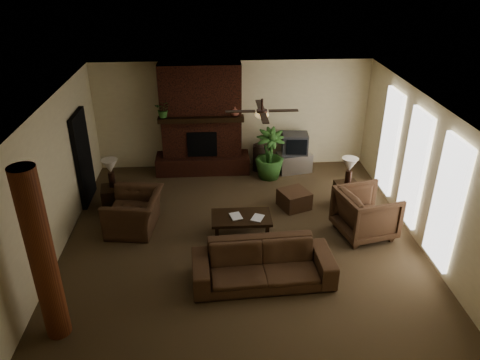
{
  "coord_description": "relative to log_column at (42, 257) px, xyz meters",
  "views": [
    {
      "loc": [
        -0.51,
        -7.81,
        5.28
      ],
      "look_at": [
        0.0,
        0.4,
        1.1
      ],
      "focal_mm": 34.46,
      "sensor_mm": 36.0,
      "label": 1
    }
  ],
  "objects": [
    {
      "name": "doorway",
      "position": [
        -0.49,
        4.2,
        -0.35
      ],
      "size": [
        0.1,
        1.0,
        2.1
      ],
      "primitive_type": "cube",
      "color": "black",
      "rests_on": "ground"
    },
    {
      "name": "floor_plant",
      "position": [
        3.83,
        5.07,
        -1.04
      ],
      "size": [
        0.86,
        1.36,
        0.72
      ],
      "primitive_type": "imported",
      "rotation": [
        0.0,
        0.0,
        0.11
      ],
      "color": "#326126",
      "rests_on": "ground"
    },
    {
      "name": "sofa",
      "position": [
        3.24,
        1.01,
        -0.92
      ],
      "size": [
        2.48,
        0.84,
        0.96
      ],
      "primitive_type": "imported",
      "rotation": [
        0.0,
        0.0,
        0.05
      ],
      "color": "#49311F",
      "rests_on": "ground"
    },
    {
      "name": "side_table_left",
      "position": [
        0.19,
        3.69,
        -1.12
      ],
      "size": [
        0.57,
        0.57,
        0.55
      ],
      "primitive_type": "cube",
      "rotation": [
        0.0,
        0.0,
        0.16
      ],
      "color": "black",
      "rests_on": "ground"
    },
    {
      "name": "lamp_right",
      "position": [
        5.38,
        3.49,
        -0.4
      ],
      "size": [
        0.42,
        0.42,
        0.65
      ],
      "color": "black",
      "rests_on": "side_table_right"
    },
    {
      "name": "mantel_plant",
      "position": [
        1.25,
        5.38,
        0.32
      ],
      "size": [
        0.45,
        0.48,
        0.33
      ],
      "primitive_type": "imported",
      "rotation": [
        0.0,
        0.0,
        -0.19
      ],
      "color": "#326126",
      "rests_on": "fireplace"
    },
    {
      "name": "armchair_right",
      "position": [
        5.47,
        2.37,
        -0.86
      ],
      "size": [
        1.2,
        1.25,
        1.08
      ],
      "primitive_type": "imported",
      "rotation": [
        0.0,
        0.0,
        1.81
      ],
      "color": "#49311F",
      "rests_on": "ground"
    },
    {
      "name": "room_shell",
      "position": [
        2.95,
        2.4,
        0.0
      ],
      "size": [
        7.0,
        7.0,
        7.0
      ],
      "color": "brown",
      "rests_on": "ground"
    },
    {
      "name": "fireplace",
      "position": [
        2.15,
        5.62,
        -0.24
      ],
      "size": [
        2.4,
        0.7,
        2.8
      ],
      "color": "#451E12",
      "rests_on": "ground"
    },
    {
      "name": "floor_vase",
      "position": [
        3.63,
        5.54,
        -0.97
      ],
      "size": [
        0.34,
        0.34,
        0.77
      ],
      "color": "#33241C",
      "rests_on": "ground"
    },
    {
      "name": "mantel_vase",
      "position": [
        2.99,
        5.41,
        0.27
      ],
      "size": [
        0.26,
        0.27,
        0.22
      ],
      "primitive_type": "imported",
      "rotation": [
        0.0,
        0.0,
        0.2
      ],
      "color": "brown",
      "rests_on": "fireplace"
    },
    {
      "name": "windows",
      "position": [
        6.4,
        2.6,
        -0.05
      ],
      "size": [
        0.08,
        3.65,
        2.35
      ],
      "color": "white",
      "rests_on": "ground"
    },
    {
      "name": "book_b",
      "position": [
        3.18,
        2.44,
        -0.82
      ],
      "size": [
        0.2,
        0.11,
        0.29
      ],
      "primitive_type": "imported",
      "rotation": [
        0.0,
        0.0,
        -0.43
      ],
      "color": "#999999",
      "rests_on": "coffee_table"
    },
    {
      "name": "ottoman",
      "position": [
        4.22,
        3.54,
        -1.2
      ],
      "size": [
        0.78,
        0.78,
        0.4
      ],
      "primitive_type": "cube",
      "rotation": [
        0.0,
        0.0,
        0.38
      ],
      "color": "#49311F",
      "rests_on": "ground"
    },
    {
      "name": "book_a",
      "position": [
        2.74,
        2.46,
        -0.83
      ],
      "size": [
        0.22,
        0.08,
        0.29
      ],
      "primitive_type": "imported",
      "rotation": [
        0.0,
        0.0,
        0.25
      ],
      "color": "#999999",
      "rests_on": "coffee_table"
    },
    {
      "name": "tv",
      "position": [
        4.53,
        5.45,
        -0.64
      ],
      "size": [
        0.69,
        0.58,
        0.52
      ],
      "color": "#3A3A3D",
      "rests_on": "tv_stand"
    },
    {
      "name": "armchair_left",
      "position": [
        0.77,
        2.88,
        -0.88
      ],
      "size": [
        0.92,
        1.28,
        1.05
      ],
      "primitive_type": "imported",
      "rotation": [
        0.0,
        0.0,
        -1.69
      ],
      "color": "#49311F",
      "rests_on": "ground"
    },
    {
      "name": "coffee_table",
      "position": [
        2.96,
        2.5,
        -1.03
      ],
      "size": [
        1.2,
        0.7,
        0.43
      ],
      "color": "black",
      "rests_on": "ground"
    },
    {
      "name": "side_table_right",
      "position": [
        5.41,
        3.53,
        -1.12
      ],
      "size": [
        0.55,
        0.55,
        0.55
      ],
      "primitive_type": "cube",
      "rotation": [
        0.0,
        0.0,
        0.1
      ],
      "color": "black",
      "rests_on": "ground"
    },
    {
      "name": "lamp_left",
      "position": [
        0.19,
        3.73,
        -0.4
      ],
      "size": [
        0.4,
        0.4,
        0.65
      ],
      "color": "black",
      "rests_on": "side_table_left"
    },
    {
      "name": "log_column",
      "position": [
        0.0,
        0.0,
        0.0
      ],
      "size": [
        0.36,
        0.36,
        2.8
      ],
      "primitive_type": "cylinder",
      "color": "brown",
      "rests_on": "ground"
    },
    {
      "name": "ceiling_fan",
      "position": [
        3.35,
        2.7,
        1.13
      ],
      "size": [
        1.35,
        1.35,
        0.37
      ],
      "color": "black",
      "rests_on": "ceiling"
    },
    {
      "name": "tv_stand",
      "position": [
        4.53,
        5.41,
        -1.15
      ],
      "size": [
        0.94,
        0.67,
        0.5
      ],
      "primitive_type": "cube",
      "rotation": [
        0.0,
        0.0,
        0.21
      ],
      "color": "silver",
      "rests_on": "ground"
    }
  ]
}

